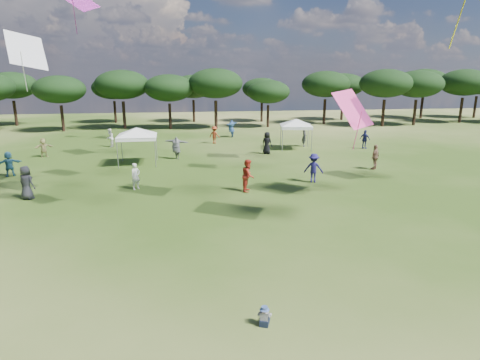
% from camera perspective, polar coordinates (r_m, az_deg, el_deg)
% --- Properties ---
extents(tree_line, '(108.78, 17.63, 7.77)m').
position_cam_1_polar(tree_line, '(55.23, -4.77, 13.31)').
color(tree_line, black).
rests_on(tree_line, ground).
extents(tent_left, '(5.78, 5.78, 3.11)m').
position_cam_1_polar(tent_left, '(31.24, -14.50, 7.01)').
color(tent_left, gray).
rests_on(tent_left, ground).
extents(tent_right, '(5.51, 5.51, 3.09)m').
position_cam_1_polar(tent_right, '(37.22, 8.00, 8.42)').
color(tent_right, gray).
rests_on(tent_right, ground).
extents(toddler, '(0.42, 0.46, 0.56)m').
position_cam_1_polar(toddler, '(11.37, 3.50, -18.82)').
color(toddler, black).
rests_on(toddler, ground).
extents(festival_crowd, '(29.70, 23.30, 1.92)m').
position_cam_1_polar(festival_crowd, '(33.42, -5.24, 4.78)').
color(festival_crowd, navy).
rests_on(festival_crowd, ground).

